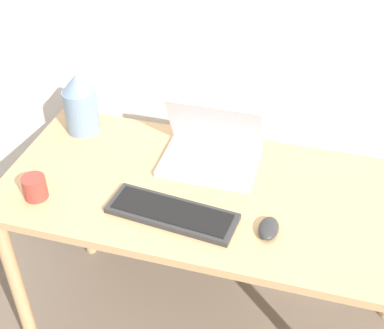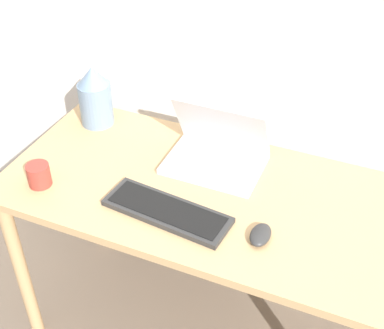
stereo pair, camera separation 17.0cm
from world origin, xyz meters
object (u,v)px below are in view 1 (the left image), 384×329
Objects in this scene: mouse at (269,228)px; vase at (80,103)px; mug at (35,187)px; laptop at (211,149)px; keyboard at (172,213)px.

mouse is 0.85m from vase.
vase reaches higher than mug.
laptop is 0.39m from mouse.
vase reaches higher than keyboard.
mouse is 0.42× the size of vase.
laptop is at bearing 130.41° from mouse.
mug reaches higher than keyboard.
vase reaches higher than mouse.
mouse is at bearing -49.59° from laptop.
mug is (-0.45, -0.04, 0.03)m from keyboard.
vase is (-0.77, 0.36, 0.10)m from mouse.
vase is (-0.52, 0.06, 0.07)m from laptop.
keyboard is 1.75× the size of vase.
keyboard is 0.60m from vase.
keyboard is (-0.05, -0.30, -0.04)m from laptop.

